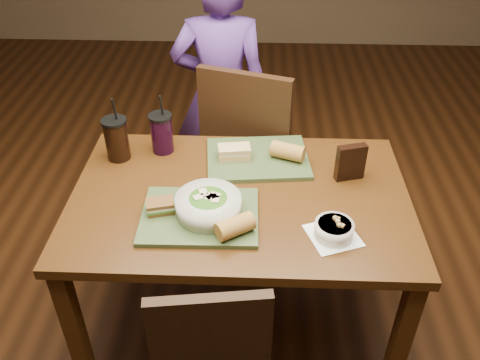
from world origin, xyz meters
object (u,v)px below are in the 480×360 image
object	(u,v)px
dining_table	(240,213)
sandwich_far	(234,152)
baguette_near	(235,226)
diner	(221,94)
cup_berry	(162,133)
tray_near	(200,216)
baguette_far	(288,151)
soup_bowl	(334,229)
chip_bag	(350,162)
cup_cola	(117,139)
sandwich_near	(160,206)
chair_far	(245,147)
tray_far	(258,158)
salad_bowl	(208,204)

from	to	relation	value
dining_table	sandwich_far	xyz separation A→B (m)	(-0.03, 0.23, 0.13)
baguette_near	diner	bearing A→B (deg)	96.52
cup_berry	tray_near	bearing A→B (deg)	-65.18
diner	sandwich_far	distance (m)	0.71
baguette_far	soup_bowl	bearing A→B (deg)	-72.40
chip_bag	sandwich_far	bearing A→B (deg)	151.62
tray_near	soup_bowl	size ratio (longest dim) A/B	1.99
dining_table	cup_cola	world-z (taller)	cup_cola
sandwich_near	chair_far	bearing A→B (deg)	69.46
cup_berry	soup_bowl	bearing A→B (deg)	-37.51
chip_bag	tray_near	bearing A→B (deg)	-170.52
chair_far	cup_cola	bearing A→B (deg)	-143.64
diner	sandwich_far	bearing A→B (deg)	96.65
baguette_near	chip_bag	distance (m)	0.57
tray_near	tray_far	distance (m)	0.43
diner	baguette_near	bearing A→B (deg)	94.40
tray_far	salad_bowl	xyz separation A→B (m)	(-0.17, -0.37, 0.05)
tray_near	sandwich_far	size ratio (longest dim) A/B	2.98
dining_table	cup_cola	xyz separation A→B (m)	(-0.52, 0.24, 0.18)
tray_near	soup_bowl	world-z (taller)	soup_bowl
tray_far	sandwich_near	xyz separation A→B (m)	(-0.35, -0.37, 0.03)
sandwich_far	baguette_far	size ratio (longest dim) A/B	1.03
soup_bowl	chair_far	bearing A→B (deg)	111.62
diner	cup_cola	size ratio (longest dim) A/B	5.00
baguette_near	sandwich_near	bearing A→B (deg)	158.39
chair_far	tray_far	bearing A→B (deg)	-80.19
tray_far	sandwich_near	world-z (taller)	sandwich_near
salad_bowl	soup_bowl	world-z (taller)	salad_bowl
dining_table	sandwich_far	bearing A→B (deg)	98.25
diner	dining_table	bearing A→B (deg)	96.53
dining_table	tray_near	distance (m)	0.22
baguette_far	cup_berry	world-z (taller)	cup_berry
diner	sandwich_far	xyz separation A→B (m)	(0.11, -0.69, 0.09)
tray_far	chip_bag	bearing A→B (deg)	-17.16
diner	salad_bowl	bearing A→B (deg)	89.65
soup_bowl	cup_cola	distance (m)	0.97
dining_table	sandwich_far	size ratio (longest dim) A/B	9.22
sandwich_far	baguette_near	size ratio (longest dim) A/B	1.07
sandwich_far	cup_berry	bearing A→B (deg)	167.45
baguette_far	tray_near	bearing A→B (deg)	-131.24
sandwich_near	baguette_far	size ratio (longest dim) A/B	0.81
baguette_far	cup_cola	size ratio (longest dim) A/B	0.49
baguette_near	dining_table	bearing A→B (deg)	88.24
baguette_near	cup_cola	bearing A→B (deg)	137.12
cup_cola	chip_bag	world-z (taller)	cup_cola
diner	chip_bag	bearing A→B (deg)	123.47
sandwich_near	cup_berry	distance (m)	0.44
sandwich_near	sandwich_far	xyz separation A→B (m)	(0.25, 0.36, 0.00)
diner	baguette_near	distance (m)	1.18
cup_cola	salad_bowl	bearing A→B (deg)	-41.87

